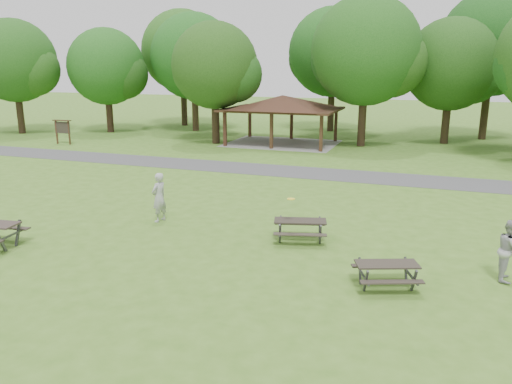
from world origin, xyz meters
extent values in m
plane|color=#447320|center=(0.00, 0.00, 0.00)|extent=(160.00, 160.00, 0.00)
cube|color=#454548|center=(0.00, 14.00, 0.01)|extent=(120.00, 3.20, 0.02)
cube|color=#321B12|center=(-7.70, 21.30, 1.30)|extent=(0.22, 0.22, 2.60)
cube|color=#3D2116|center=(-7.70, 26.70, 1.30)|extent=(0.22, 0.22, 2.60)
cube|color=#332012|center=(-4.00, 21.30, 1.30)|extent=(0.22, 0.22, 2.60)
cube|color=#391F14|center=(-4.00, 26.70, 1.30)|extent=(0.22, 0.22, 2.60)
cube|color=#341F13|center=(-0.30, 21.30, 1.30)|extent=(0.22, 0.22, 2.60)
cube|color=#332012|center=(-0.30, 26.70, 1.30)|extent=(0.22, 0.22, 2.60)
cube|color=#352015|center=(-4.00, 24.00, 2.68)|extent=(8.60, 6.60, 0.16)
pyramid|color=#351E15|center=(-4.00, 24.00, 3.26)|extent=(7.01, 7.01, 1.00)
cube|color=gray|center=(-4.00, 24.00, 0.01)|extent=(8.40, 6.40, 0.03)
cube|color=#3E2216|center=(-20.60, 18.00, 0.90)|extent=(0.10, 0.10, 1.80)
cube|color=#372214|center=(-19.40, 18.00, 0.90)|extent=(0.10, 0.10, 1.80)
cube|color=black|center=(-20.00, 18.00, 1.30)|extent=(1.40, 0.06, 0.90)
cube|color=black|center=(-20.00, 18.00, 1.85)|extent=(1.60, 0.30, 0.06)
cylinder|color=black|center=(-28.00, 22.00, 1.84)|extent=(0.60, 0.60, 3.67)
sphere|color=#194714|center=(-28.00, 22.00, 6.38)|extent=(7.20, 7.20, 7.20)
sphere|color=#1C4814|center=(-26.38, 22.30, 5.66)|extent=(4.68, 4.68, 4.68)
sphere|color=#1E4915|center=(-29.44, 21.80, 5.83)|extent=(4.32, 4.32, 4.32)
cylinder|color=black|center=(-21.00, 25.50, 1.66)|extent=(0.60, 0.60, 3.32)
sphere|color=#184D16|center=(-21.00, 25.50, 5.88)|extent=(6.80, 6.80, 6.80)
sphere|color=#184012|center=(-19.47, 25.80, 5.20)|extent=(4.42, 4.42, 4.42)
sphere|color=#1D4513|center=(-22.36, 25.30, 5.37)|extent=(4.08, 4.08, 4.08)
cylinder|color=#332216|center=(-14.00, 29.00, 1.92)|extent=(0.60, 0.60, 3.85)
sphere|color=#164D16|center=(-14.00, 29.00, 6.77)|extent=(7.80, 7.80, 7.80)
sphere|color=#154714|center=(-12.25, 29.30, 5.99)|extent=(5.07, 5.07, 5.07)
sphere|color=#1D4E16|center=(-15.56, 28.80, 6.19)|extent=(4.68, 4.68, 4.68)
cylinder|color=black|center=(-9.00, 22.50, 1.75)|extent=(0.60, 0.60, 3.50)
sphere|color=#1B4212|center=(-9.00, 22.50, 5.97)|extent=(6.60, 6.60, 6.60)
sphere|color=#184513|center=(-7.52, 22.80, 5.31)|extent=(4.29, 4.29, 4.29)
sphere|color=#1F4915|center=(-10.32, 22.30, 5.48)|extent=(3.96, 3.96, 3.96)
cylinder|color=black|center=(2.00, 25.00, 2.01)|extent=(0.60, 0.60, 4.02)
sphere|color=#194A15|center=(2.00, 25.00, 7.02)|extent=(8.00, 8.00, 8.00)
sphere|color=#1D4513|center=(3.80, 25.30, 6.22)|extent=(5.20, 5.20, 5.20)
sphere|color=#123F12|center=(0.40, 24.80, 6.42)|extent=(4.80, 4.80, 4.80)
cylinder|color=black|center=(8.00, 28.50, 1.72)|extent=(0.60, 0.60, 3.43)
sphere|color=#194112|center=(8.00, 28.50, 6.05)|extent=(7.00, 7.00, 7.00)
sphere|color=#164213|center=(9.57, 28.80, 5.36)|extent=(4.55, 4.55, 4.55)
sphere|color=#184A15|center=(6.60, 28.30, 5.53)|extent=(4.20, 4.20, 4.20)
cylinder|color=black|center=(-17.00, 32.50, 2.19)|extent=(0.60, 0.60, 4.38)
sphere|color=#1D4C15|center=(-17.00, 32.50, 7.38)|extent=(8.00, 8.00, 8.00)
sphere|color=#183F12|center=(-15.20, 32.80, 6.58)|extent=(5.20, 5.20, 5.20)
sphere|color=#1A4A15|center=(-18.60, 32.30, 6.78)|extent=(4.80, 4.80, 4.80)
cylinder|color=black|center=(-2.00, 33.00, 2.06)|extent=(0.60, 0.60, 4.13)
sphere|color=#154B15|center=(-2.00, 33.00, 7.13)|extent=(8.00, 8.00, 8.00)
sphere|color=#1C4D16|center=(-0.20, 33.30, 6.33)|extent=(5.20, 5.20, 5.20)
sphere|color=#164213|center=(-3.60, 32.80, 6.53)|extent=(4.80, 4.80, 4.80)
cylinder|color=#302115|center=(11.00, 32.00, 2.27)|extent=(0.60, 0.60, 4.55)
sphere|color=#124113|center=(11.00, 32.00, 7.70)|extent=(8.40, 8.40, 8.40)
sphere|color=#1D4A15|center=(9.32, 31.80, 7.07)|extent=(5.04, 5.04, 5.04)
cube|color=#2E2721|center=(-6.76, -0.70, 0.49)|extent=(2.05, 0.56, 0.04)
cube|color=#454447|center=(-5.84, -1.68, 0.41)|extent=(0.12, 0.43, 0.88)
cube|color=#3C3C3E|center=(-5.96, -0.84, 0.41)|extent=(0.12, 0.43, 0.88)
cube|color=#424244|center=(-5.90, -1.26, 0.45)|extent=(0.29, 1.65, 0.06)
cube|color=black|center=(3.08, 2.78, 0.74)|extent=(1.93, 1.16, 0.05)
cube|color=#312A23|center=(3.23, 2.20, 0.44)|extent=(1.81, 0.72, 0.04)
cube|color=#302723|center=(2.92, 3.36, 0.44)|extent=(1.81, 0.72, 0.04)
cube|color=#414143|center=(2.50, 2.24, 0.37)|extent=(0.16, 0.38, 0.79)
cube|color=#434346|center=(2.31, 2.97, 0.37)|extent=(0.16, 0.38, 0.79)
cube|color=#464649|center=(2.40, 2.60, 0.40)|extent=(0.44, 1.44, 0.05)
cube|color=#414144|center=(3.85, 2.59, 0.37)|extent=(0.16, 0.38, 0.79)
cube|color=#454447|center=(3.65, 3.32, 0.37)|extent=(0.16, 0.38, 0.79)
cube|color=#39393B|center=(3.75, 2.96, 0.40)|extent=(0.44, 1.44, 0.05)
cube|color=#2B251F|center=(6.30, -0.09, 0.69)|extent=(1.83, 1.23, 0.05)
cube|color=#2B241F|center=(6.50, -0.62, 0.41)|extent=(1.67, 0.83, 0.04)
cube|color=#2A221E|center=(6.10, 0.43, 0.41)|extent=(1.67, 0.83, 0.04)
cube|color=#404043|center=(5.82, -0.66, 0.35)|extent=(0.18, 0.35, 0.74)
cube|color=#3B3B3D|center=(5.57, 0.01, 0.35)|extent=(0.18, 0.35, 0.74)
cube|color=#464649|center=(5.69, -0.32, 0.37)|extent=(0.55, 1.31, 0.05)
cube|color=#404043|center=(7.04, -0.19, 0.35)|extent=(0.18, 0.35, 0.74)
cube|color=#414144|center=(6.79, 0.47, 0.35)|extent=(0.18, 0.35, 0.74)
cube|color=#3C3C3F|center=(6.91, 0.14, 0.37)|extent=(0.55, 1.31, 0.05)
cylinder|color=yellow|center=(2.83, 2.42, 1.59)|extent=(0.34, 0.34, 0.02)
imported|color=#A9A9AB|center=(-2.71, 3.10, 0.98)|extent=(0.61, 0.80, 1.96)
imported|color=#AAAAAD|center=(9.54, 1.60, 0.90)|extent=(0.74, 0.92, 1.80)
camera|label=1|loc=(7.22, -13.36, 6.00)|focal=35.00mm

